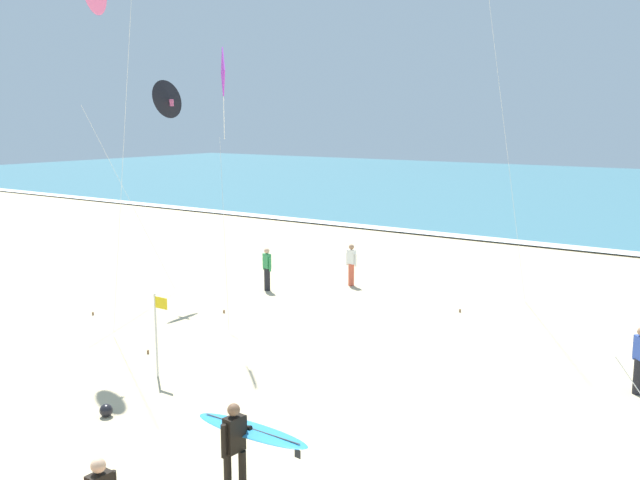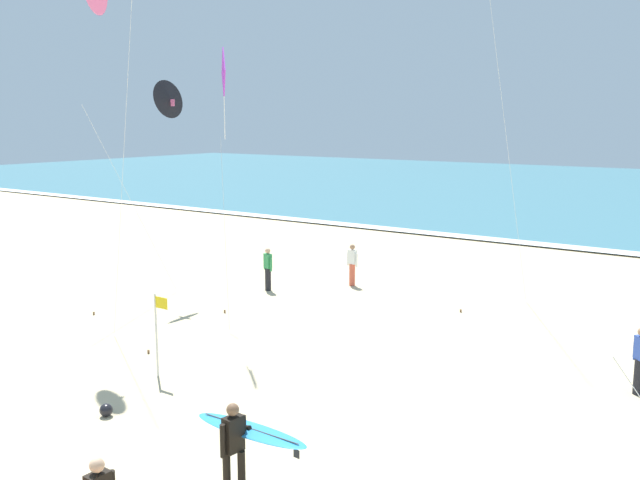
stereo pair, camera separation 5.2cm
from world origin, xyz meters
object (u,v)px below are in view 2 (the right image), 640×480
surfer_lead (242,437)px  bystander_blue_top (640,360)px  kite_diamond_violet_outer (224,80)px  bystander_white_top (352,265)px  kite_delta_charcoal_distant (169,99)px  bystander_green_top (268,269)px  beach_ball (106,410)px  lifeguard_flag (158,327)px

surfer_lead → bystander_blue_top: (4.53, 8.55, -0.24)m
surfer_lead → kite_diamond_violet_outer: size_ratio=0.32×
kite_diamond_violet_outer → bystander_white_top: kite_diamond_violet_outer is taller
surfer_lead → kite_diamond_violet_outer: bearing=133.7°
kite_delta_charcoal_distant → bystander_green_top: kite_delta_charcoal_distant is taller
beach_ball → lifeguard_flag: bearing=110.2°
kite_diamond_violet_outer → beach_ball: 9.50m
bystander_green_top → beach_ball: bearing=-68.4°
kite_delta_charcoal_distant → beach_ball: kite_delta_charcoal_distant is taller
surfer_lead → kite_delta_charcoal_distant: size_ratio=0.34×
kite_delta_charcoal_distant → bystander_white_top: kite_delta_charcoal_distant is taller
kite_diamond_violet_outer → surfer_lead: bearing=-46.3°
kite_delta_charcoal_distant → bystander_blue_top: size_ratio=4.79×
kite_diamond_violet_outer → lifeguard_flag: 7.16m
surfer_lead → kite_diamond_violet_outer: kite_diamond_violet_outer is taller
bystander_blue_top → bystander_green_top: same height
bystander_green_top → beach_ball: size_ratio=5.68×
bystander_blue_top → lifeguard_flag: (-9.86, -5.55, 0.45)m
bystander_green_top → bystander_white_top: 3.23m
kite_delta_charcoal_distant → kite_diamond_violet_outer: size_ratio=0.93×
kite_diamond_violet_outer → kite_delta_charcoal_distant: bearing=152.7°
kite_delta_charcoal_distant → bystander_blue_top: (15.81, -0.66, -6.11)m
surfer_lead → lifeguard_flag: bearing=150.6°
kite_diamond_violet_outer → bystander_blue_top: 12.84m
kite_diamond_violet_outer → beach_ball: (1.87, -5.93, -7.18)m
surfer_lead → kite_delta_charcoal_distant: 15.70m
kite_diamond_violet_outer → bystander_green_top: size_ratio=5.17×
surfer_lead → lifeguard_flag: size_ratio=1.24×
bystander_blue_top → bystander_white_top: 12.28m
surfer_lead → beach_ball: bearing=170.6°
surfer_lead → bystander_blue_top: 9.68m
surfer_lead → bystander_green_top: (-8.70, 11.36, -0.24)m
surfer_lead → kite_diamond_violet_outer: (-6.37, 6.68, 6.27)m
kite_delta_charcoal_distant → bystander_blue_top: bearing=-2.4°
kite_diamond_violet_outer → bystander_white_top: bearing=91.6°
bystander_blue_top → bystander_white_top: size_ratio=1.00×
kite_delta_charcoal_distant → lifeguard_flag: size_ratio=3.63×
bystander_blue_top → bystander_green_top: bearing=168.0°
kite_delta_charcoal_distant → bystander_green_top: (2.59, 2.15, -6.11)m
surfer_lead → bystander_white_top: size_ratio=1.64×
bystander_green_top → bystander_white_top: bearing=48.9°
bystander_blue_top → bystander_green_top: (-13.23, 2.81, 0.00)m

